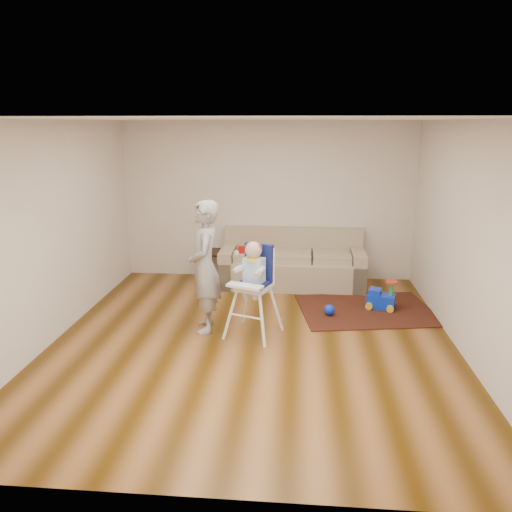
# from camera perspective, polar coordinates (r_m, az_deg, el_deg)

# --- Properties ---
(ground) EXTENTS (5.50, 5.50, 0.00)m
(ground) POSITION_cam_1_polar(r_m,az_deg,el_deg) (6.38, -0.31, -9.64)
(ground) COLOR #482B06
(ground) RESTS_ON ground
(room_envelope) EXTENTS (5.04, 5.52, 2.72)m
(room_envelope) POSITION_cam_1_polar(r_m,az_deg,el_deg) (6.37, 0.10, 7.91)
(room_envelope) COLOR beige
(room_envelope) RESTS_ON ground
(sofa) EXTENTS (2.39, 1.01, 0.92)m
(sofa) POSITION_cam_1_polar(r_m,az_deg,el_deg) (8.37, 4.16, -0.28)
(sofa) COLOR tan
(sofa) RESTS_ON ground
(side_table) EXTENTS (0.51, 0.51, 0.51)m
(side_table) POSITION_cam_1_polar(r_m,az_deg,el_deg) (8.70, -4.47, -1.10)
(side_table) COLOR black
(side_table) RESTS_ON ground
(area_rug) EXTENTS (2.11, 1.71, 0.02)m
(area_rug) POSITION_cam_1_polar(r_m,az_deg,el_deg) (7.52, 12.49, -6.02)
(area_rug) COLOR black
(area_rug) RESTS_ON ground
(ride_on_toy) EXTENTS (0.46, 0.38, 0.43)m
(ride_on_toy) POSITION_cam_1_polar(r_m,az_deg,el_deg) (7.56, 14.14, -4.22)
(ride_on_toy) COLOR #0E32DD
(ride_on_toy) RESTS_ON area_rug
(toy_ball) EXTENTS (0.15, 0.15, 0.15)m
(toy_ball) POSITION_cam_1_polar(r_m,az_deg,el_deg) (7.19, 8.39, -6.11)
(toy_ball) COLOR #0E32DD
(toy_ball) RESTS_ON area_rug
(high_chair) EXTENTS (0.74, 0.74, 1.25)m
(high_chair) POSITION_cam_1_polar(r_m,az_deg,el_deg) (6.33, -0.30, -3.99)
(high_chair) COLOR white
(high_chair) RESTS_ON ground
(adult) EXTENTS (0.52, 0.69, 1.73)m
(adult) POSITION_cam_1_polar(r_m,az_deg,el_deg) (6.46, -5.89, -1.24)
(adult) COLOR #9B9A9D
(adult) RESTS_ON ground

